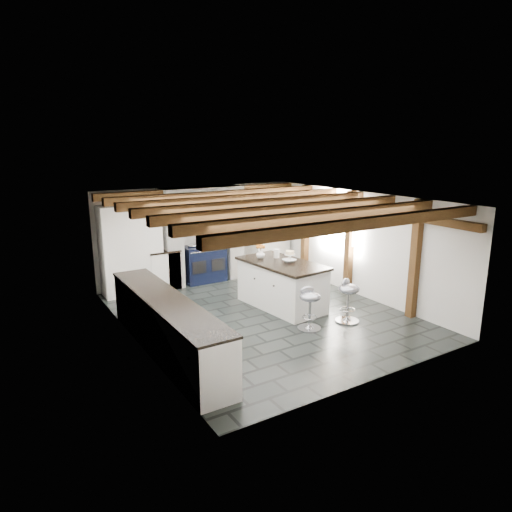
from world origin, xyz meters
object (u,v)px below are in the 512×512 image
range_cooker (204,263)px  bar_stool_near (348,296)px  kitchen_island (282,284)px  bar_stool_far (310,303)px

range_cooker → bar_stool_near: 3.99m
kitchen_island → range_cooker: bearing=97.7°
range_cooker → kitchen_island: bearing=-76.5°
range_cooker → bar_stool_far: size_ratio=1.26×
range_cooker → bar_stool_near: range_cooker is taller
kitchen_island → bar_stool_near: size_ratio=2.42×
kitchen_island → bar_stool_near: 1.46m
kitchen_island → bar_stool_far: size_ratio=2.53×
bar_stool_far → bar_stool_near: bearing=3.7°
kitchen_island → bar_stool_near: bearing=-72.3°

